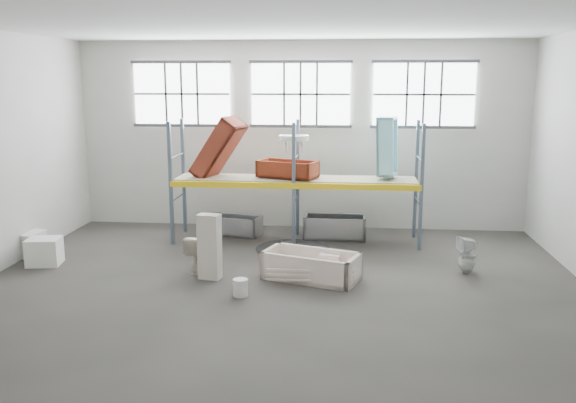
# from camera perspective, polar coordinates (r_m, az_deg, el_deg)

# --- Properties ---
(floor) EXTENTS (12.00, 10.00, 0.10)m
(floor) POSITION_cam_1_polar(r_m,az_deg,el_deg) (12.16, -0.69, -8.12)
(floor) COLOR #49443E
(floor) RESTS_ON ground
(ceiling) EXTENTS (12.00, 10.00, 0.10)m
(ceiling) POSITION_cam_1_polar(r_m,az_deg,el_deg) (11.50, -0.75, 16.58)
(ceiling) COLOR silver
(ceiling) RESTS_ON ground
(wall_back) EXTENTS (12.00, 0.10, 5.00)m
(wall_back) POSITION_cam_1_polar(r_m,az_deg,el_deg) (16.56, 1.19, 6.16)
(wall_back) COLOR #B1AFA5
(wall_back) RESTS_ON ground
(wall_front) EXTENTS (12.00, 0.10, 5.00)m
(wall_front) POSITION_cam_1_polar(r_m,az_deg,el_deg) (6.64, -5.47, -1.81)
(wall_front) COLOR beige
(wall_front) RESTS_ON ground
(window_left) EXTENTS (2.60, 0.04, 1.60)m
(window_left) POSITION_cam_1_polar(r_m,az_deg,el_deg) (16.93, -9.85, 9.84)
(window_left) COLOR white
(window_left) RESTS_ON wall_back
(window_mid) EXTENTS (2.60, 0.04, 1.60)m
(window_mid) POSITION_cam_1_polar(r_m,az_deg,el_deg) (16.38, 1.18, 9.96)
(window_mid) COLOR white
(window_mid) RESTS_ON wall_back
(window_right) EXTENTS (2.60, 0.04, 1.60)m
(window_right) POSITION_cam_1_polar(r_m,az_deg,el_deg) (16.45, 12.53, 9.70)
(window_right) COLOR white
(window_right) RESTS_ON wall_back
(rack_upright_la) EXTENTS (0.08, 0.08, 3.00)m
(rack_upright_la) POSITION_cam_1_polar(r_m,az_deg,el_deg) (15.12, -10.87, 1.63)
(rack_upright_la) COLOR slate
(rack_upright_la) RESTS_ON floor
(rack_upright_lb) EXTENTS (0.08, 0.08, 3.00)m
(rack_upright_lb) POSITION_cam_1_polar(r_m,az_deg,el_deg) (16.26, -9.69, 2.35)
(rack_upright_lb) COLOR slate
(rack_upright_lb) RESTS_ON floor
(rack_upright_ma) EXTENTS (0.08, 0.08, 3.00)m
(rack_upright_ma) POSITION_cam_1_polar(r_m,az_deg,el_deg) (14.56, 0.53, 1.47)
(rack_upright_ma) COLOR slate
(rack_upright_ma) RESTS_ON floor
(rack_upright_mb) EXTENTS (0.08, 0.08, 3.00)m
(rack_upright_mb) POSITION_cam_1_polar(r_m,az_deg,el_deg) (15.74, 0.91, 2.22)
(rack_upright_mb) COLOR slate
(rack_upright_mb) RESTS_ON floor
(rack_upright_ra) EXTENTS (0.08, 0.08, 3.00)m
(rack_upright_ra) POSITION_cam_1_polar(r_m,az_deg,el_deg) (14.61, 12.34, 1.24)
(rack_upright_ra) COLOR slate
(rack_upright_ra) RESTS_ON floor
(rack_upright_rb) EXTENTS (0.08, 0.08, 3.00)m
(rack_upright_rb) POSITION_cam_1_polar(r_m,az_deg,el_deg) (15.79, 11.84, 2.00)
(rack_upright_rb) COLOR slate
(rack_upright_rb) RESTS_ON floor
(rack_beam_front) EXTENTS (6.00, 0.10, 0.14)m
(rack_beam_front) POSITION_cam_1_polar(r_m,az_deg,el_deg) (14.56, 0.53, 1.47)
(rack_beam_front) COLOR yellow
(rack_beam_front) RESTS_ON floor
(rack_beam_back) EXTENTS (6.00, 0.10, 0.14)m
(rack_beam_back) POSITION_cam_1_polar(r_m,az_deg,el_deg) (15.74, 0.91, 2.22)
(rack_beam_back) COLOR yellow
(rack_beam_back) RESTS_ON floor
(shelf_deck) EXTENTS (5.90, 1.10, 0.03)m
(shelf_deck) POSITION_cam_1_polar(r_m,az_deg,el_deg) (15.14, 0.73, 2.16)
(shelf_deck) COLOR gray
(shelf_deck) RESTS_ON floor
(wet_patch) EXTENTS (1.80, 1.80, 0.00)m
(wet_patch) POSITION_cam_1_polar(r_m,az_deg,el_deg) (14.70, 0.45, -4.43)
(wet_patch) COLOR black
(wet_patch) RESTS_ON floor
(bathtub_beige) EXTENTS (2.09, 1.46, 0.56)m
(bathtub_beige) POSITION_cam_1_polar(r_m,az_deg,el_deg) (12.49, 2.16, -6.00)
(bathtub_beige) COLOR beige
(bathtub_beige) RESTS_ON floor
(cistern_spare) EXTENTS (0.45, 0.28, 0.40)m
(cistern_spare) POSITION_cam_1_polar(r_m,az_deg,el_deg) (12.64, 3.92, -5.79)
(cistern_spare) COLOR silver
(cistern_spare) RESTS_ON bathtub_beige
(sink_in_tub) EXTENTS (0.54, 0.54, 0.15)m
(sink_in_tub) POSITION_cam_1_polar(r_m,az_deg,el_deg) (12.75, 0.73, -6.19)
(sink_in_tub) COLOR beige
(sink_in_tub) RESTS_ON bathtub_beige
(toilet_beige) EXTENTS (0.58, 0.84, 0.79)m
(toilet_beige) POSITION_cam_1_polar(r_m,az_deg,el_deg) (13.08, -8.14, -4.77)
(toilet_beige) COLOR beige
(toilet_beige) RESTS_ON floor
(cistern_tall) EXTENTS (0.48, 0.36, 1.34)m
(cistern_tall) POSITION_cam_1_polar(r_m,az_deg,el_deg) (12.51, -7.32, -4.19)
(cistern_tall) COLOR beige
(cistern_tall) RESTS_ON floor
(toilet_white) EXTENTS (0.46, 0.46, 0.79)m
(toilet_white) POSITION_cam_1_polar(r_m,az_deg,el_deg) (13.35, 16.36, -4.81)
(toilet_white) COLOR silver
(toilet_white) RESTS_ON floor
(steel_tub_left) EXTENTS (1.43, 0.91, 0.48)m
(steel_tub_left) POSITION_cam_1_polar(r_m,az_deg,el_deg) (16.06, -4.92, -2.22)
(steel_tub_left) COLOR #B6B8BF
(steel_tub_left) RESTS_ON floor
(steel_tub_right) EXTENTS (1.58, 0.76, 0.57)m
(steel_tub_right) POSITION_cam_1_polar(r_m,az_deg,el_deg) (15.66, 4.38, -2.40)
(steel_tub_right) COLOR #989A9E
(steel_tub_right) RESTS_ON floor
(rust_tub_flat) EXTENTS (1.59, 1.14, 0.41)m
(rust_tub_flat) POSITION_cam_1_polar(r_m,az_deg,el_deg) (15.10, -0.05, 3.05)
(rust_tub_flat) COLOR maroon
(rust_tub_flat) RESTS_ON shelf_deck
(rust_tub_tilted) EXTENTS (1.48, 1.09, 1.62)m
(rust_tub_tilted) POSITION_cam_1_polar(r_m,az_deg,el_deg) (15.32, -6.48, 4.89)
(rust_tub_tilted) COLOR maroon
(rust_tub_tilted) RESTS_ON shelf_deck
(sink_on_shelf) EXTENTS (0.73, 0.57, 0.63)m
(sink_on_shelf) POSITION_cam_1_polar(r_m,az_deg,el_deg) (14.79, 0.55, 3.96)
(sink_on_shelf) COLOR white
(sink_on_shelf) RESTS_ON rust_tub_flat
(blue_tub_upright) EXTENTS (0.60, 0.76, 1.43)m
(blue_tub_upright) POSITION_cam_1_polar(r_m,az_deg,el_deg) (15.06, 9.22, 5.09)
(blue_tub_upright) COLOR #93DCEA
(blue_tub_upright) RESTS_ON shelf_deck
(bucket) EXTENTS (0.31, 0.31, 0.33)m
(bucket) POSITION_cam_1_polar(r_m,az_deg,el_deg) (11.61, -4.46, -7.99)
(bucket) COLOR silver
(bucket) RESTS_ON floor
(carton_near) EXTENTS (0.78, 0.69, 0.59)m
(carton_near) POSITION_cam_1_polar(r_m,az_deg,el_deg) (14.44, -21.75, -4.34)
(carton_near) COLOR white
(carton_near) RESTS_ON floor
(carton_far) EXTENTS (0.76, 0.76, 0.56)m
(carton_far) POSITION_cam_1_polar(r_m,az_deg,el_deg) (15.34, -23.21, -3.62)
(carton_far) COLOR silver
(carton_far) RESTS_ON floor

